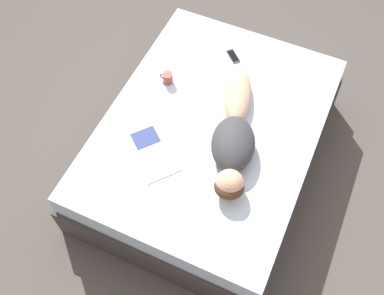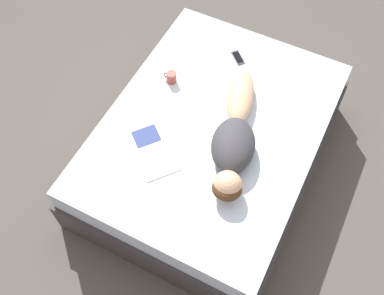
% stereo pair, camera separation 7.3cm
% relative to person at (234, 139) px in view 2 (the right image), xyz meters
% --- Properties ---
extents(ground_plane, '(12.00, 12.00, 0.00)m').
position_rel_person_xyz_m(ground_plane, '(0.22, -0.11, -0.68)').
color(ground_plane, '#4C4742').
extents(bed, '(1.64, 2.17, 0.59)m').
position_rel_person_xyz_m(bed, '(0.22, -0.11, -0.39)').
color(bed, '#383333').
rests_on(bed, ground_plane).
extents(person, '(0.55, 1.20, 0.21)m').
position_rel_person_xyz_m(person, '(0.00, 0.00, 0.00)').
color(person, tan).
rests_on(person, bed).
extents(open_magazine, '(0.55, 0.52, 0.01)m').
position_rel_person_xyz_m(open_magazine, '(0.53, 0.29, -0.09)').
color(open_magazine, white).
rests_on(open_magazine, bed).
extents(coffee_mug, '(0.11, 0.08, 0.09)m').
position_rel_person_xyz_m(coffee_mug, '(0.70, -0.34, -0.05)').
color(coffee_mug, '#993D33').
rests_on(coffee_mug, bed).
extents(cell_phone, '(0.16, 0.15, 0.01)m').
position_rel_person_xyz_m(cell_phone, '(0.32, -0.82, -0.09)').
color(cell_phone, '#333842').
rests_on(cell_phone, bed).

